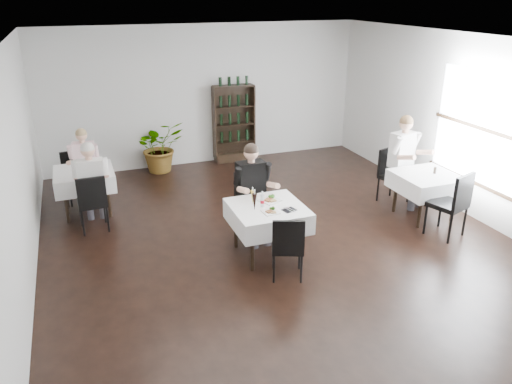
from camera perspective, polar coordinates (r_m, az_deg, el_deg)
room_shell at (r=6.98m, az=3.68°, el=4.20°), size 9.00×9.00×9.00m
window_right at (r=8.93m, az=24.69°, el=6.22°), size 0.06×2.30×1.85m
wine_shelf at (r=11.24m, az=-2.53°, el=7.72°), size 0.90×0.28×1.75m
main_table at (r=7.19m, az=1.32°, el=-2.73°), size 1.03×1.03×0.77m
left_table at (r=9.07m, az=-19.01°, el=1.42°), size 0.98×0.98×0.77m
right_table at (r=8.88m, az=18.87°, el=1.01°), size 0.98×0.98×0.77m
potted_tree at (r=10.83m, az=-10.93°, el=5.14°), size 1.16×1.06×1.10m
main_chair_far at (r=7.78m, az=-0.41°, el=-0.86°), size 0.58×0.58×1.06m
main_chair_near at (r=6.63m, az=3.65°, el=-5.96°), size 0.54×0.55×0.92m
left_chair_far at (r=9.70m, az=-19.93°, el=2.03°), size 0.49×0.49×0.92m
left_chair_near at (r=8.32m, az=-18.22°, el=-0.85°), size 0.46×0.46×0.97m
right_chair_far at (r=9.43m, az=15.20°, el=2.27°), size 0.57×0.57×0.98m
right_chair_near at (r=8.28m, az=21.65°, el=-0.93°), size 0.63×0.63×1.08m
diner_main at (r=7.55m, az=-0.32°, el=0.76°), size 0.59×0.60×1.53m
diner_left_far at (r=9.47m, az=-19.05°, el=3.42°), size 0.55×0.57×1.38m
diner_left_near at (r=8.41m, az=-18.29°, el=1.56°), size 0.56×0.57×1.46m
diner_right_far at (r=9.25m, az=16.80°, el=4.20°), size 0.68×0.72×1.63m
plate_far at (r=7.30m, az=1.62°, el=-0.90°), size 0.35×0.35×0.08m
plate_near at (r=6.93m, az=1.72°, el=-2.23°), size 0.24×0.24×0.07m
pilsner_dark at (r=6.94m, az=-0.17°, el=-1.14°), size 0.07×0.07×0.31m
pilsner_lager at (r=7.16m, az=-0.38°, el=-0.59°), size 0.06×0.06×0.26m
coke_bottle at (r=7.07m, az=0.73°, el=-0.99°), size 0.06×0.06×0.24m
napkin_cutlery at (r=7.01m, az=3.82°, el=-2.04°), size 0.21×0.20×0.02m
pepper_mill at (r=8.90m, az=19.77°, el=2.35°), size 0.06×0.06×0.11m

